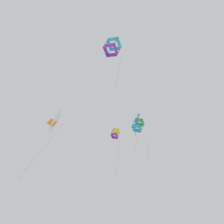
{
  "coord_description": "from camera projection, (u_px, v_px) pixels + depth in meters",
  "views": [
    {
      "loc": [
        18.39,
        11.59,
        7.91
      ],
      "look_at": [
        0.36,
        2.41,
        28.22
      ],
      "focal_mm": 35.26,
      "sensor_mm": 36.0,
      "label": 1
    }
  ],
  "objects": [
    {
      "name": "kite_box_far_centre",
      "position": [
        138.0,
        125.0,
        33.16
      ],
      "size": [
        3.4,
        2.41,
        8.25
      ],
      "rotation": [
        0.45,
        0.0,
        3.27
      ],
      "color": "green"
    },
    {
      "name": "kite_diamond_near_right",
      "position": [
        137.0,
        120.0,
        23.77
      ],
      "size": [
        1.88,
        0.96,
        5.68
      ],
      "rotation": [
        0.42,
        0.0,
        3.96
      ],
      "color": "blue"
    },
    {
      "name": "kite_delta_highest",
      "position": [
        54.0,
        122.0,
        27.76
      ],
      "size": [
        3.99,
        3.55,
        10.06
      ],
      "rotation": [
        0.39,
        0.0,
        4.0
      ],
      "color": "white"
    },
    {
      "name": "kite_box_mid_left",
      "position": [
        112.0,
        47.0,
        24.96
      ],
      "size": [
        1.91,
        2.04,
        10.17
      ],
      "rotation": [
        0.33,
        0.0,
        3.29
      ],
      "color": "#1EB2C6"
    },
    {
      "name": "kite_box_upper_right",
      "position": [
        115.0,
        134.0,
        33.57
      ],
      "size": [
        1.27,
        1.46,
        8.43
      ],
      "rotation": [
        0.32,
        0.0,
        3.35
      ],
      "color": "yellow"
    }
  ]
}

